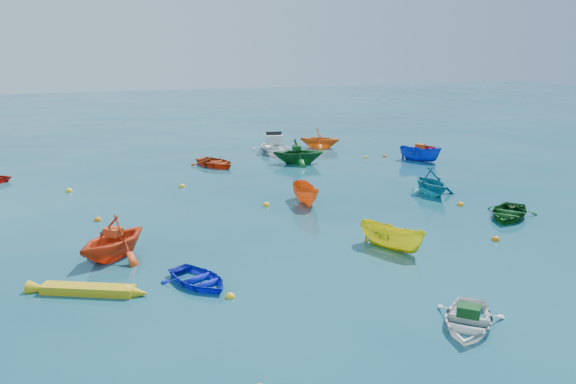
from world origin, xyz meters
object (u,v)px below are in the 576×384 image
object	(u,v)px
kayak_yellow	(88,294)
motorboat_white	(274,153)
dinghy_blue_sw	(199,284)
dinghy_white_near	(467,326)

from	to	relation	value
kayak_yellow	motorboat_white	world-z (taller)	motorboat_white
motorboat_white	dinghy_blue_sw	bearing A→B (deg)	-104.50
dinghy_white_near	dinghy_blue_sw	bearing A→B (deg)	-177.52
dinghy_white_near	kayak_yellow	distance (m)	11.68
dinghy_white_near	motorboat_white	distance (m)	27.06
dinghy_white_near	kayak_yellow	world-z (taller)	dinghy_white_near
kayak_yellow	motorboat_white	distance (m)	24.79
dinghy_blue_sw	kayak_yellow	distance (m)	3.51
dinghy_white_near	motorboat_white	bearing A→B (deg)	125.37
kayak_yellow	motorboat_white	bearing A→B (deg)	-6.85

